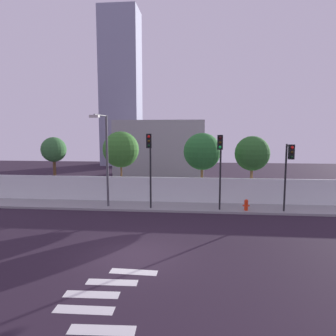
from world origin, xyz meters
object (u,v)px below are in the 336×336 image
(roadside_tree_midright, at_px, (202,152))
(roadside_tree_rightmost, at_px, (252,154))
(fire_hydrant, at_px, (246,204))
(traffic_light_right, at_px, (150,155))
(street_lamp_curbside, at_px, (105,153))
(traffic_light_center, at_px, (289,163))
(traffic_light_left, at_px, (220,156))
(roadside_tree_midleft, at_px, (121,150))
(roadside_tree_leftmost, at_px, (54,150))

(roadside_tree_midright, relative_size, roadside_tree_rightmost, 1.05)
(fire_hydrant, relative_size, roadside_tree_midright, 0.14)
(traffic_light_right, relative_size, street_lamp_curbside, 0.80)
(traffic_light_right, distance_m, fire_hydrant, 7.05)
(traffic_light_center, distance_m, roadside_tree_rightmost, 3.76)
(traffic_light_left, bearing_deg, fire_hydrant, 15.73)
(fire_hydrant, distance_m, roadside_tree_midleft, 10.06)
(traffic_light_center, relative_size, roadside_tree_midleft, 0.82)
(roadside_tree_leftmost, xyz_separation_m, roadside_tree_midleft, (5.34, 0.00, 0.08))
(traffic_light_center, distance_m, street_lamp_curbside, 11.78)
(street_lamp_curbside, distance_m, fire_hydrant, 9.90)
(roadside_tree_midright, distance_m, roadside_tree_rightmost, 3.65)
(roadside_tree_midright, bearing_deg, street_lamp_curbside, -155.45)
(traffic_light_left, distance_m, roadside_tree_leftmost, 13.04)
(traffic_light_center, xyz_separation_m, roadside_tree_midright, (-5.28, 3.37, 0.46))
(traffic_light_center, distance_m, roadside_tree_midleft, 11.95)
(traffic_light_left, height_order, traffic_light_center, traffic_light_left)
(street_lamp_curbside, distance_m, roadside_tree_midleft, 2.97)
(roadside_tree_midright, bearing_deg, traffic_light_left, -72.52)
(roadside_tree_midright, bearing_deg, roadside_tree_leftmost, -180.00)
(fire_hydrant, xyz_separation_m, roadside_tree_leftmost, (-14.36, 2.93, 3.28))
(traffic_light_left, distance_m, traffic_light_center, 4.22)
(roadside_tree_leftmost, bearing_deg, fire_hydrant, -11.53)
(traffic_light_left, xyz_separation_m, roadside_tree_midright, (-1.08, 3.43, 0.06))
(traffic_light_center, height_order, roadside_tree_leftmost, roadside_tree_leftmost)
(roadside_tree_rightmost, bearing_deg, roadside_tree_midleft, -180.00)
(traffic_light_center, distance_m, roadside_tree_midright, 6.28)
(traffic_light_left, relative_size, roadside_tree_midright, 0.95)
(traffic_light_center, bearing_deg, traffic_light_left, -179.21)
(traffic_light_left, bearing_deg, roadside_tree_leftmost, 164.76)
(traffic_light_right, xyz_separation_m, roadside_tree_midright, (3.41, 3.38, 0.02))
(roadside_tree_midleft, relative_size, roadside_tree_rightmost, 1.07)
(roadside_tree_midright, bearing_deg, roadside_tree_rightmost, 0.00)
(traffic_light_left, relative_size, street_lamp_curbside, 0.79)
(traffic_light_center, bearing_deg, roadside_tree_midleft, 163.59)
(roadside_tree_rightmost, bearing_deg, fire_hydrant, -105.18)
(roadside_tree_leftmost, relative_size, roadside_tree_rightmost, 0.98)
(traffic_light_center, bearing_deg, street_lamp_curbside, 177.98)
(fire_hydrant, bearing_deg, street_lamp_curbside, -179.83)
(roadside_tree_rightmost, bearing_deg, traffic_light_left, -126.83)
(roadside_tree_midleft, bearing_deg, roadside_tree_rightmost, 0.00)
(traffic_light_right, xyz_separation_m, roadside_tree_rightmost, (7.06, 3.38, -0.10))
(traffic_light_right, bearing_deg, traffic_light_center, 0.08)
(street_lamp_curbside, height_order, roadside_tree_rightmost, street_lamp_curbside)
(traffic_light_right, bearing_deg, street_lamp_curbside, 172.09)
(roadside_tree_midleft, distance_m, roadside_tree_midright, 6.16)
(roadside_tree_leftmost, xyz_separation_m, roadside_tree_midright, (11.50, 0.00, -0.04))
(fire_hydrant, distance_m, roadside_tree_rightmost, 4.35)
(traffic_light_left, relative_size, traffic_light_right, 0.99)
(fire_hydrant, relative_size, roadside_tree_leftmost, 0.15)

